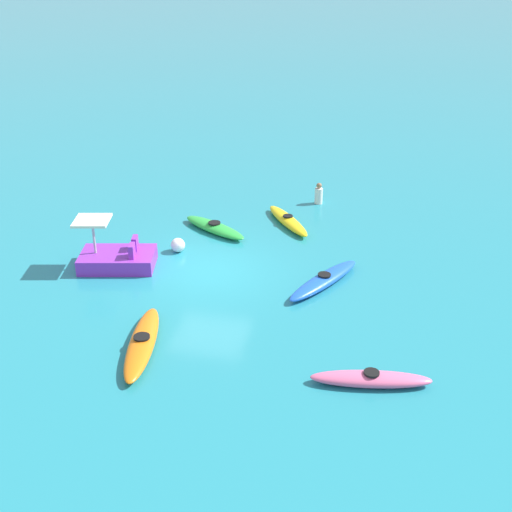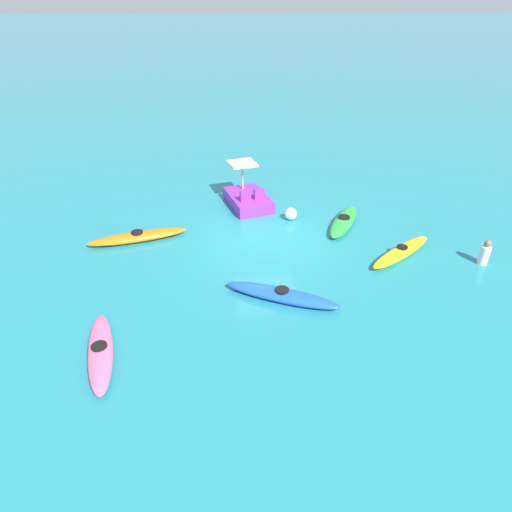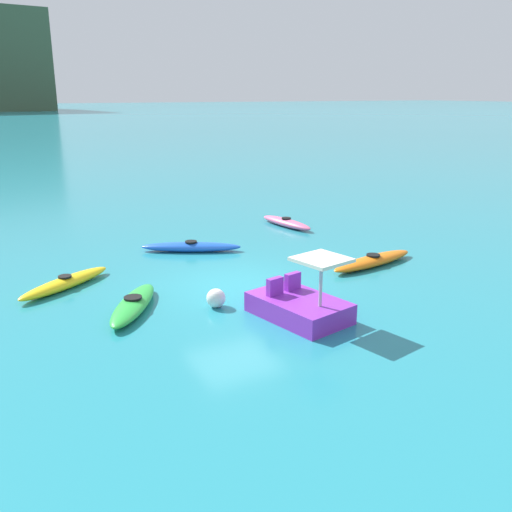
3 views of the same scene
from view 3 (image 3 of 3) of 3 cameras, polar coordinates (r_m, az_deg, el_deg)
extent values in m
plane|color=teal|center=(16.07, -2.34, -2.86)|extent=(600.00, 600.00, 0.00)
ellipsoid|color=orange|center=(18.08, 11.88, -0.48)|extent=(3.59, 1.34, 0.32)
cylinder|color=black|center=(18.03, 11.92, 0.09)|extent=(0.51, 0.51, 0.05)
ellipsoid|color=green|center=(14.42, -12.45, -4.87)|extent=(2.20, 2.92, 0.32)
cylinder|color=black|center=(14.36, -12.50, -4.18)|extent=(0.63, 0.63, 0.05)
ellipsoid|color=blue|center=(19.41, -6.66, 0.93)|extent=(3.35, 2.18, 0.32)
cylinder|color=black|center=(19.36, -6.68, 1.46)|extent=(0.55, 0.55, 0.05)
ellipsoid|color=yellow|center=(16.55, -18.93, -2.61)|extent=(2.97, 2.26, 0.32)
cylinder|color=black|center=(16.49, -18.99, -2.00)|extent=(0.51, 0.51, 0.05)
ellipsoid|color=pink|center=(22.96, 3.11, 3.44)|extent=(1.05, 2.98, 0.32)
cylinder|color=black|center=(22.91, 3.12, 3.89)|extent=(0.44, 0.44, 0.05)
cube|color=purple|center=(13.68, 4.41, -5.30)|extent=(1.97, 2.66, 0.50)
cube|color=purple|center=(14.09, 3.77, -2.60)|extent=(0.46, 0.25, 0.44)
cube|color=purple|center=(13.70, 1.95, -3.13)|extent=(0.46, 0.25, 0.44)
cylinder|color=#B2B2B7|center=(12.95, 6.65, -2.87)|extent=(0.08, 0.08, 1.10)
cube|color=silver|center=(12.76, 6.73, -0.36)|extent=(1.31, 1.31, 0.08)
sphere|color=white|center=(14.30, -4.12, -4.32)|extent=(0.49, 0.49, 0.49)
camera|label=1|loc=(31.39, 26.14, 22.64)|focal=45.44mm
camera|label=2|loc=(28.94, -10.65, 20.64)|focal=30.21mm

